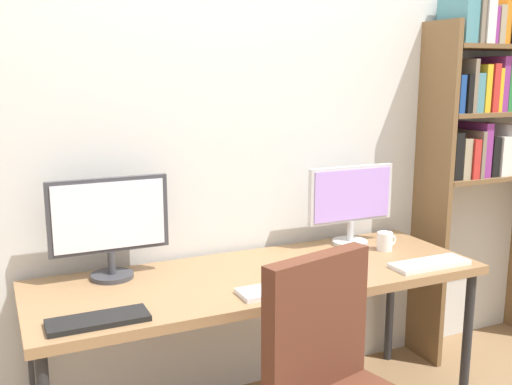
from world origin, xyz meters
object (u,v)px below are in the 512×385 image
Objects in this scene: keyboard_left at (98,320)px; monitor_left at (109,222)px; coffee_mug at (385,241)px; keyboard_right at (430,264)px; monitor_right at (351,201)px; keyboard_center at (285,288)px; computer_mouse at (349,272)px; desk at (261,285)px; bookshelf at (487,119)px.

monitor_left is at bearing 72.92° from keyboard_left.
keyboard_right is at bearing -83.14° from coffee_mug.
monitor_right is 1.42m from keyboard_left.
keyboard_center is 4.06× the size of computer_mouse.
desk is 1.65m from bookshelf.
keyboard_left and keyboard_center have the same top height.
monitor_right is 4.48× the size of coffee_mug.
bookshelf is at bearing 19.74° from computer_mouse.
desk is 5.28× the size of keyboard_right.
monitor_right is 0.78m from keyboard_center.
monitor_left is 1.33× the size of keyboard_right.
computer_mouse reaches higher than keyboard_center.
bookshelf reaches higher than keyboard_center.
keyboard_right is (0.74, -0.23, 0.06)m from desk.
monitor_right is 1.36× the size of keyboard_left.
keyboard_left is 0.94× the size of keyboard_right.
keyboard_center is (0.00, -0.23, 0.06)m from desk.
computer_mouse is (-0.40, 0.04, 0.01)m from keyboard_right.
monitor_right reaches higher than computer_mouse.
computer_mouse is at bearing 173.79° from keyboard_right.
monitor_left is at bearing 161.68° from keyboard_right.
computer_mouse is at bearing 2.35° from keyboard_left.
keyboard_center is 0.76m from coffee_mug.
desk is 0.24m from keyboard_center.
bookshelf is (1.49, 0.23, 0.66)m from desk.
keyboard_center is 0.74m from keyboard_right.
coffee_mug is (1.30, -0.16, -0.20)m from monitor_left.
monitor_left is 1.33m from coffee_mug.
computer_mouse reaches higher than keyboard_left.
monitor_right reaches higher than keyboard_center.
monitor_left reaches higher than keyboard_left.
monitor_right is 0.52m from computer_mouse.
desk is 0.97× the size of bookshelf.
computer_mouse is at bearing -146.92° from coffee_mug.
monitor_right reaches higher than coffee_mug.
bookshelf is 2.12m from monitor_left.
computer_mouse is at bearing -160.26° from bookshelf.
desk is 5.64× the size of keyboard_left.
monitor_left reaches higher than desk.
desk is 20.54× the size of computer_mouse.
keyboard_right reaches higher than desk.
keyboard_center is 3.68× the size of coffee_mug.
monitor_right is at bearing 107.08° from keyboard_right.
keyboard_center is (-1.49, -0.46, -0.59)m from bookshelf.
coffee_mug is (-0.03, 0.28, 0.04)m from keyboard_right.
monitor_left reaches higher than coffee_mug.
keyboard_right is at bearing -148.68° from bookshelf.
bookshelf is at bearing 0.50° from monitor_left.
keyboard_left is at bearing 180.00° from keyboard_center.
monitor_left reaches higher than keyboard_center.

